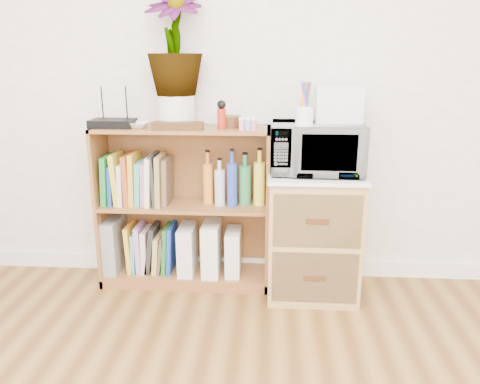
{
  "coord_description": "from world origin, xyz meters",
  "views": [
    {
      "loc": [
        0.15,
        -0.5,
        1.33
      ],
      "look_at": [
        -0.01,
        1.95,
        0.62
      ],
      "focal_mm": 35.0,
      "sensor_mm": 36.0,
      "label": 1
    }
  ],
  "objects": [
    {
      "name": "skirting_board",
      "position": [
        0.0,
        2.24,
        0.05
      ],
      "size": [
        4.0,
        0.02,
        0.1
      ],
      "primitive_type": "cube",
      "color": "white",
      "rests_on": "ground"
    },
    {
      "name": "bookshelf",
      "position": [
        -0.35,
        2.1,
        0.47
      ],
      "size": [
        1.0,
        0.3,
        0.95
      ],
      "primitive_type": "cube",
      "color": "brown",
      "rests_on": "ground"
    },
    {
      "name": "wicker_unit",
      "position": [
        0.4,
        2.02,
        0.35
      ],
      "size": [
        0.5,
        0.45,
        0.7
      ],
      "primitive_type": "cube",
      "color": "#9E7542",
      "rests_on": "ground"
    },
    {
      "name": "microwave",
      "position": [
        0.4,
        2.02,
        0.86
      ],
      "size": [
        0.5,
        0.34,
        0.27
      ],
      "primitive_type": "imported",
      "rotation": [
        0.0,
        0.0,
        -0.02
      ],
      "color": "white",
      "rests_on": "wicker_unit"
    },
    {
      "name": "pen_cup",
      "position": [
        0.32,
        1.91,
        1.04
      ],
      "size": [
        0.09,
        0.09,
        0.1
      ],
      "primitive_type": "cylinder",
      "color": "white",
      "rests_on": "microwave"
    },
    {
      "name": "small_appliance",
      "position": [
        0.51,
        2.08,
        1.09
      ],
      "size": [
        0.25,
        0.2,
        0.19
      ],
      "primitive_type": "cube",
      "color": "silver",
      "rests_on": "microwave"
    },
    {
      "name": "router",
      "position": [
        -0.74,
        2.08,
        0.97
      ],
      "size": [
        0.24,
        0.16,
        0.04
      ],
      "primitive_type": "cube",
      "color": "black",
      "rests_on": "bookshelf"
    },
    {
      "name": "white_bowl",
      "position": [
        -0.59,
        2.07,
        0.97
      ],
      "size": [
        0.13,
        0.13,
        0.03
      ],
      "primitive_type": "imported",
      "color": "silver",
      "rests_on": "bookshelf"
    },
    {
      "name": "plant_pot",
      "position": [
        -0.38,
        2.12,
        1.04
      ],
      "size": [
        0.21,
        0.21,
        0.18
      ],
      "primitive_type": "cylinder",
      "color": "silver",
      "rests_on": "bookshelf"
    },
    {
      "name": "potted_plant",
      "position": [
        -0.38,
        2.12,
        1.4
      ],
      "size": [
        0.31,
        0.31,
        0.56
      ],
      "primitive_type": "imported",
      "color": "#3D762F",
      "rests_on": "plant_pot"
    },
    {
      "name": "trinket_box",
      "position": [
        -0.35,
        2.0,
        0.97
      ],
      "size": [
        0.28,
        0.07,
        0.04
      ],
      "primitive_type": "cube",
      "color": "#341B0E",
      "rests_on": "bookshelf"
    },
    {
      "name": "kokeshi_doll",
      "position": [
        -0.12,
        2.06,
        1.0
      ],
      "size": [
        0.05,
        0.05,
        0.11
      ],
      "primitive_type": "cylinder",
      "color": "#A41F14",
      "rests_on": "bookshelf"
    },
    {
      "name": "wooden_bowl",
      "position": [
        -0.07,
        2.11,
        0.98
      ],
      "size": [
        0.11,
        0.11,
        0.06
      ],
      "primitive_type": "cylinder",
      "color": "#36200E",
      "rests_on": "bookshelf"
    },
    {
      "name": "paint_jars",
      "position": [
        0.03,
        2.01,
        0.97
      ],
      "size": [
        0.1,
        0.04,
        0.05
      ],
      "primitive_type": "cube",
      "color": "pink",
      "rests_on": "bookshelf"
    },
    {
      "name": "file_box",
      "position": [
        -0.8,
        2.1,
        0.23
      ],
      "size": [
        0.1,
        0.26,
        0.32
      ],
      "primitive_type": "cube",
      "color": "gray",
      "rests_on": "bookshelf"
    },
    {
      "name": "magazine_holder_left",
      "position": [
        -0.34,
        2.09,
        0.21
      ],
      "size": [
        0.09,
        0.23,
        0.29
      ],
      "primitive_type": "cube",
      "color": "silver",
      "rests_on": "bookshelf"
    },
    {
      "name": "magazine_holder_mid",
      "position": [
        -0.19,
        2.09,
        0.23
      ],
      "size": [
        0.1,
        0.25,
        0.32
      ],
      "primitive_type": "cube",
      "color": "silver",
      "rests_on": "bookshelf"
    },
    {
      "name": "magazine_holder_right",
      "position": [
        -0.06,
        2.09,
        0.21
      ],
      "size": [
        0.09,
        0.22,
        0.27
      ],
      "primitive_type": "cube",
      "color": "silver",
      "rests_on": "bookshelf"
    },
    {
      "name": "cookbooks",
      "position": [
        -0.62,
        2.1,
        0.64
      ],
      "size": [
        0.39,
        0.2,
        0.3
      ],
      "color": "#1E722D",
      "rests_on": "bookshelf"
    },
    {
      "name": "liquor_bottles",
      "position": [
        -0.05,
        2.1,
        0.65
      ],
      "size": [
        0.36,
        0.07,
        0.32
      ],
      "color": "orange",
      "rests_on": "bookshelf"
    },
    {
      "name": "lower_books",
      "position": [
        -0.56,
        2.1,
        0.21
      ],
      "size": [
        0.29,
        0.19,
        0.29
      ],
      "color": "gold",
      "rests_on": "bookshelf"
    }
  ]
}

